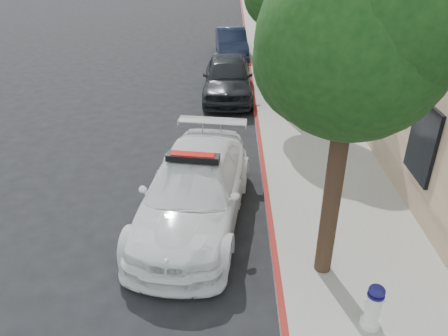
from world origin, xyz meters
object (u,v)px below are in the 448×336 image
parked_car_far (231,42)px  fire_hydrant (373,307)px  police_car (194,191)px  parked_car_mid (228,77)px

parked_car_far → fire_hydrant: parked_car_far is taller
police_car → parked_car_mid: 8.20m
police_car → fire_hydrant: 4.27m
police_car → fire_hydrant: (2.99, -3.04, -0.20)m
police_car → parked_car_mid: police_car is taller
parked_car_far → fire_hydrant: size_ratio=5.03×
police_car → parked_car_far: police_car is taller
parked_car_mid → fire_hydrant: (2.33, -11.21, -0.22)m
police_car → parked_car_far: bearing=94.2°
parked_car_mid → fire_hydrant: bearing=-78.4°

